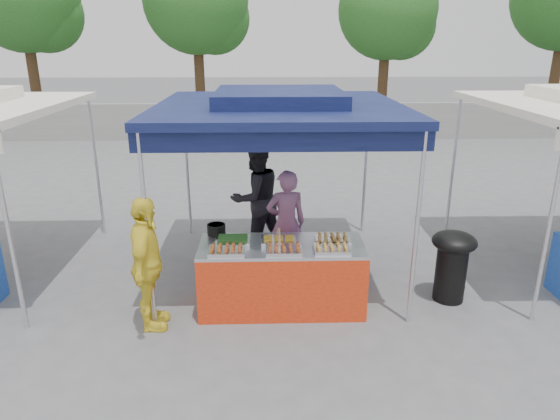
{
  "coord_description": "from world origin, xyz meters",
  "views": [
    {
      "loc": [
        -0.18,
        -5.66,
        3.2
      ],
      "look_at": [
        0.0,
        0.6,
        1.05
      ],
      "focal_mm": 32.0,
      "sensor_mm": 36.0,
      "label": 1
    }
  ],
  "objects_px": {
    "helper_man": "(256,198)",
    "customer_person": "(147,265)",
    "vendor_table": "(282,276)",
    "wok_burner": "(452,260)",
    "cooking_pot": "(216,229)",
    "vendor_woman": "(286,224)"
  },
  "relations": [
    {
      "from": "helper_man",
      "to": "customer_person",
      "type": "relative_size",
      "value": 1.11
    },
    {
      "from": "vendor_table",
      "to": "helper_man",
      "type": "bearing_deg",
      "value": 100.88
    },
    {
      "from": "customer_person",
      "to": "wok_burner",
      "type": "bearing_deg",
      "value": -84.44
    },
    {
      "from": "wok_burner",
      "to": "helper_man",
      "type": "distance_m",
      "value": 3.01
    },
    {
      "from": "vendor_table",
      "to": "cooking_pot",
      "type": "distance_m",
      "value": 1.02
    },
    {
      "from": "cooking_pot",
      "to": "customer_person",
      "type": "bearing_deg",
      "value": -133.08
    },
    {
      "from": "wok_burner",
      "to": "helper_man",
      "type": "height_order",
      "value": "helper_man"
    },
    {
      "from": "cooking_pot",
      "to": "helper_man",
      "type": "xyz_separation_m",
      "value": [
        0.48,
        1.42,
        -0.03
      ]
    },
    {
      "from": "customer_person",
      "to": "cooking_pot",
      "type": "bearing_deg",
      "value": -45.84
    },
    {
      "from": "cooking_pot",
      "to": "helper_man",
      "type": "relative_size",
      "value": 0.13
    },
    {
      "from": "helper_man",
      "to": "cooking_pot",
      "type": "bearing_deg",
      "value": 37.26
    },
    {
      "from": "customer_person",
      "to": "vendor_table",
      "type": "bearing_deg",
      "value": -77.81
    },
    {
      "from": "wok_burner",
      "to": "vendor_woman",
      "type": "xyz_separation_m",
      "value": [
        -2.07,
        0.81,
        0.21
      ]
    },
    {
      "from": "wok_burner",
      "to": "vendor_woman",
      "type": "relative_size",
      "value": 0.61
    },
    {
      "from": "cooking_pot",
      "to": "vendor_woman",
      "type": "bearing_deg",
      "value": 32.86
    },
    {
      "from": "vendor_table",
      "to": "customer_person",
      "type": "distance_m",
      "value": 1.62
    },
    {
      "from": "vendor_woman",
      "to": "wok_burner",
      "type": "bearing_deg",
      "value": 149.14
    },
    {
      "from": "wok_burner",
      "to": "customer_person",
      "type": "height_order",
      "value": "customer_person"
    },
    {
      "from": "vendor_table",
      "to": "vendor_woman",
      "type": "relative_size",
      "value": 1.3
    },
    {
      "from": "helper_man",
      "to": "wok_burner",
      "type": "bearing_deg",
      "value": 112.66
    },
    {
      "from": "vendor_table",
      "to": "wok_burner",
      "type": "xyz_separation_m",
      "value": [
        2.16,
        0.13,
        0.13
      ]
    },
    {
      "from": "helper_man",
      "to": "customer_person",
      "type": "bearing_deg",
      "value": 27.25
    }
  ]
}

